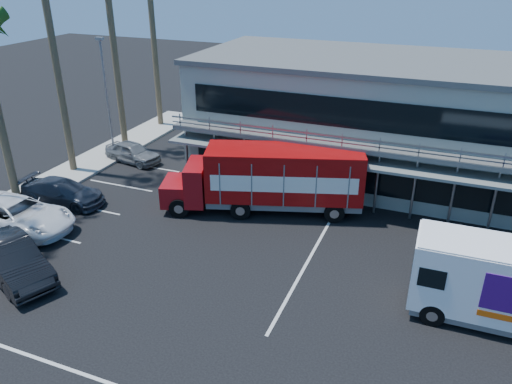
% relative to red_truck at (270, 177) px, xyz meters
% --- Properties ---
extents(ground, '(120.00, 120.00, 0.00)m').
position_rel_red_truck_xyz_m(ground, '(1.39, -7.52, -1.97)').
color(ground, black).
rests_on(ground, ground).
extents(building, '(22.40, 12.00, 7.30)m').
position_rel_red_truck_xyz_m(building, '(4.39, 7.42, 1.68)').
color(building, '#979D90').
rests_on(building, ground).
extents(curb_strip, '(3.00, 32.00, 0.16)m').
position_rel_red_truck_xyz_m(curb_strip, '(-13.61, -1.52, -1.89)').
color(curb_strip, '#A5A399').
rests_on(curb_strip, ground).
extents(light_pole_far, '(0.50, 0.25, 8.09)m').
position_rel_red_truck_xyz_m(light_pole_far, '(-12.81, 3.48, 2.53)').
color(light_pole_far, gray).
rests_on(light_pole_far, ground).
extents(red_truck, '(10.90, 5.60, 3.59)m').
position_rel_red_truck_xyz_m(red_truck, '(0.00, 0.00, 0.00)').
color(red_truck, maroon).
rests_on(red_truck, ground).
extents(white_van, '(6.79, 2.43, 3.30)m').
position_rel_red_truck_xyz_m(white_van, '(11.33, -5.52, -0.23)').
color(white_van, white).
rests_on(white_van, ground).
extents(parked_car_b, '(5.50, 3.73, 1.71)m').
position_rel_red_truck_xyz_m(parked_car_b, '(-8.11, -10.02, -1.12)').
color(parked_car_b, black).
rests_on(parked_car_b, ground).
extents(parked_car_c, '(6.06, 2.92, 1.67)m').
position_rel_red_truck_xyz_m(parked_car_c, '(-11.11, -6.72, -1.14)').
color(parked_car_c, white).
rests_on(parked_car_c, ground).
extents(parked_car_d, '(4.94, 2.24, 1.40)m').
position_rel_red_truck_xyz_m(parked_car_d, '(-11.11, -3.52, -1.27)').
color(parked_car_d, '#2F333E').
rests_on(parked_car_d, ground).
extents(parked_car_e, '(4.32, 2.37, 1.39)m').
position_rel_red_truck_xyz_m(parked_car_e, '(-11.11, 3.28, -1.28)').
color(parked_car_e, slate).
rests_on(parked_car_e, ground).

